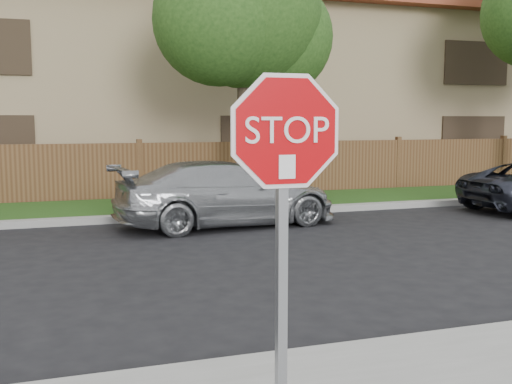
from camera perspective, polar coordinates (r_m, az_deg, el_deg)
name	(u,v)px	position (r m, az deg, el deg)	size (l,w,h in m)	color
ground	(296,358)	(5.84, 3.85, -15.50)	(90.00, 90.00, 0.00)	black
far_curb	(159,217)	(13.48, -9.20, -2.36)	(70.00, 0.30, 0.15)	gray
grass_strip	(149,207)	(15.09, -10.17, -1.45)	(70.00, 3.00, 0.12)	#1E4714
fence	(140,172)	(16.59, -11.00, 1.85)	(70.00, 0.12, 1.60)	#4E311B
apartment_building	(118,83)	(22.13, -13.00, 10.11)	(35.20, 9.20, 7.20)	tan
tree_mid	(248,12)	(15.49, -0.77, 16.76)	(4.80, 3.90, 7.35)	#382B21
stop_sign	(284,182)	(3.79, 2.73, 0.94)	(1.01, 0.13, 2.55)	gray
sedan_right	(227,193)	(12.59, -2.81, -0.13)	(1.92, 4.71, 1.37)	#A0A3A7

